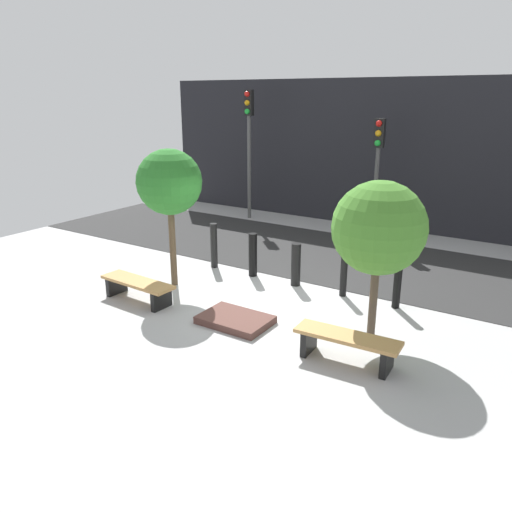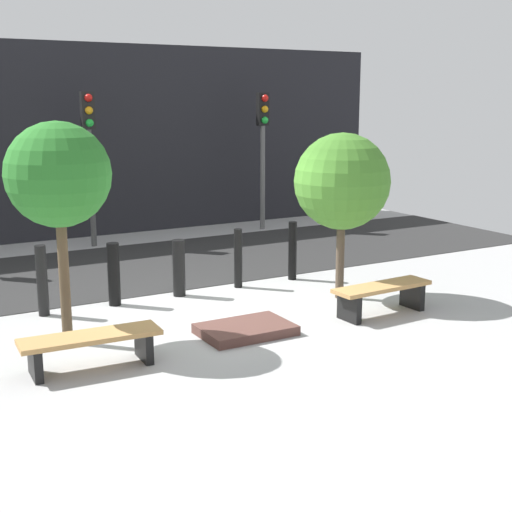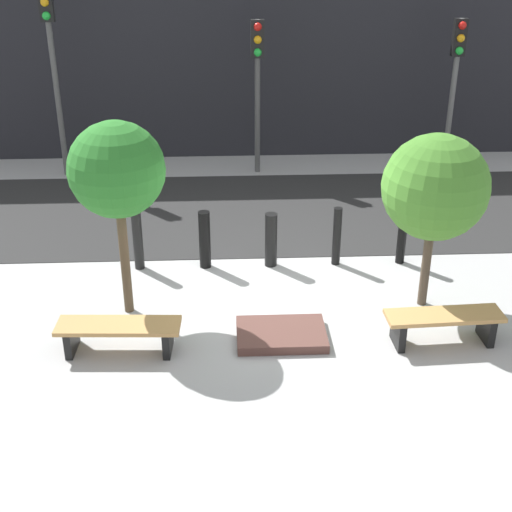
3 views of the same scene
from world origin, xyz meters
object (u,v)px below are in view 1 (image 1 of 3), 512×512
bench_right (347,343)px  bollard_left (253,255)px  bollard_far_right (398,282)px  traffic_light_west (249,132)px  tree_behind_left_bench (169,183)px  bollard_center (296,265)px  traffic_light_mid_west (378,156)px  tree_behind_right_bench (379,229)px  bollard_far_left (214,246)px  bench_left (138,286)px  bollard_right (344,272)px

bench_right → bollard_left: 4.15m
bollard_far_right → traffic_light_west: size_ratio=0.26×
tree_behind_left_bench → bollard_center: bearing=32.1°
bollard_center → traffic_light_mid_west: size_ratio=0.28×
tree_behind_right_bench → bollard_far_right: (-0.02, 1.40, -1.37)m
bollard_far_left → traffic_light_mid_west: bearing=64.6°
tree_behind_right_bench → traffic_light_west: 8.95m
traffic_light_west → bench_left: bearing=-73.8°
bench_right → traffic_light_west: (-6.53, 7.12, 2.48)m
bollard_left → bollard_far_left: bearing=180.0°
bollard_right → tree_behind_right_bench: bearing=-51.1°
bench_left → bench_right: (4.46, 0.00, 0.02)m
bench_right → traffic_light_mid_west: bearing=104.6°
tree_behind_left_bench → traffic_light_mid_west: (2.23, 6.05, 0.09)m
bollard_left → bollard_right: bollard_right is taller
bollard_right → traffic_light_west: 7.49m
tree_behind_left_bench → bollard_far_left: (0.02, 1.40, -1.69)m
bollard_center → tree_behind_left_bench: bearing=-147.9°
bollard_right → bollard_far_right: size_ratio=0.97×
bench_left → bollard_left: bearing=68.3°
bench_left → bollard_far_right: size_ratio=1.61×
bench_right → traffic_light_mid_west: 7.72m
bollard_far_right → bollard_far_left: bearing=180.0°
tree_behind_right_bench → bollard_right: size_ratio=2.61×
bollard_left → bollard_far_right: (3.31, 0.00, 0.03)m
bollard_far_left → bollard_left: bollard_far_left is taller
bench_left → bollard_far_left: (0.02, 2.47, 0.23)m
bench_left → traffic_light_west: size_ratio=0.41×
bench_left → traffic_light_mid_west: size_ratio=0.51×
bollard_right → bollard_far_right: bollard_far_right is taller
tree_behind_right_bench → traffic_light_west: (-6.53, 6.05, 0.91)m
bollard_far_left → traffic_light_west: size_ratio=0.26×
bench_left → bollard_far_left: 2.48m
bench_left → bollard_far_left: size_ratio=1.58×
bench_right → tree_behind_right_bench: (0.00, 1.07, 1.57)m
bollard_center → bollard_right: (1.10, 0.00, 0.04)m
bench_right → bollard_left: (-3.33, 2.47, 0.17)m
bench_right → bollard_far_left: bollard_far_left is taller
bollard_left → traffic_light_west: traffic_light_west is taller
bench_left → bench_right: bearing=2.8°
bollard_left → traffic_light_mid_west: size_ratio=0.30×
tree_behind_left_bench → tree_behind_right_bench: size_ratio=1.09×
bollard_center → bollard_right: size_ratio=0.92×
traffic_light_west → bollard_center: bearing=-47.3°
tree_behind_right_bench → traffic_light_west: size_ratio=0.65×
bench_left → tree_behind_right_bench: size_ratio=0.64×
bollard_far_right → traffic_light_west: 8.32m
bollard_far_right → traffic_light_mid_west: (-2.21, 4.65, 1.79)m
bench_right → bollard_center: size_ratio=1.75×
bollard_far_left → traffic_light_west: traffic_light_west is taller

